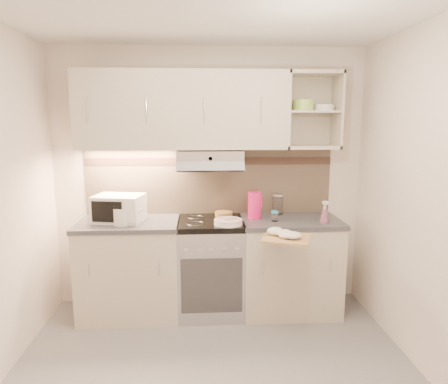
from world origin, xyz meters
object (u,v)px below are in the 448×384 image
(pink_pitcher, at_px, (255,205))
(glass_jar, at_px, (278,204))
(electric_range, at_px, (211,266))
(plate_stack, at_px, (228,222))
(spray_bottle, at_px, (325,214))
(watering_can, at_px, (123,216))
(microwave, at_px, (119,208))
(cutting_board, at_px, (287,238))

(pink_pitcher, xyz_separation_m, glass_jar, (0.25, 0.15, -0.03))
(electric_range, distance_m, plate_stack, 0.53)
(electric_range, xyz_separation_m, plate_stack, (0.15, -0.17, 0.47))
(spray_bottle, bearing_deg, pink_pitcher, 145.25)
(electric_range, relative_size, watering_can, 3.35)
(electric_range, bearing_deg, plate_stack, -47.91)
(glass_jar, bearing_deg, pink_pitcher, -148.50)
(electric_range, bearing_deg, glass_jar, 16.75)
(microwave, xyz_separation_m, pink_pitcher, (1.25, 0.03, 0.01))
(watering_can, distance_m, glass_jar, 1.48)
(watering_can, distance_m, plate_stack, 0.93)
(microwave, distance_m, spray_bottle, 1.87)
(microwave, relative_size, glass_jar, 2.38)
(plate_stack, height_order, pink_pitcher, pink_pitcher)
(electric_range, height_order, microwave, microwave)
(electric_range, bearing_deg, spray_bottle, -8.86)
(plate_stack, bearing_deg, microwave, 169.38)
(watering_can, xyz_separation_m, glass_jar, (1.44, 0.33, 0.02))
(cutting_board, bearing_deg, pink_pitcher, 128.12)
(cutting_board, bearing_deg, microwave, 179.76)
(watering_can, bearing_deg, pink_pitcher, -1.90)
(glass_jar, distance_m, cutting_board, 0.73)
(microwave, xyz_separation_m, spray_bottle, (1.86, -0.18, -0.04))
(glass_jar, relative_size, spray_bottle, 0.94)
(spray_bottle, xyz_separation_m, cutting_board, (-0.42, -0.36, -0.11))
(plate_stack, distance_m, cutting_board, 0.57)
(pink_pitcher, bearing_deg, plate_stack, -125.34)
(electric_range, height_order, cutting_board, electric_range)
(spray_bottle, height_order, cutting_board, spray_bottle)
(electric_range, bearing_deg, cutting_board, -40.81)
(watering_can, bearing_deg, microwave, 101.46)
(electric_range, bearing_deg, pink_pitcher, 6.69)
(spray_bottle, relative_size, cutting_board, 0.58)
(spray_bottle, bearing_deg, microwave, 158.88)
(plate_stack, bearing_deg, spray_bottle, 0.67)
(cutting_board, bearing_deg, spray_bottle, 60.80)
(glass_jar, bearing_deg, watering_can, -167.11)
(pink_pitcher, height_order, cutting_board, pink_pitcher)
(pink_pitcher, height_order, glass_jar, pink_pitcher)
(plate_stack, bearing_deg, watering_can, 177.55)
(cutting_board, bearing_deg, glass_jar, 105.25)
(spray_bottle, bearing_deg, plate_stack, 164.94)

